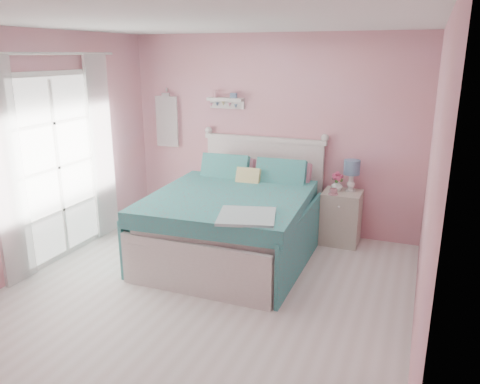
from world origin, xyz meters
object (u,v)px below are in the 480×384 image
Objects in this scene: table_lamp at (352,170)px; teacup at (333,192)px; bed at (235,222)px; nightstand at (341,217)px; vase at (337,185)px.

table_lamp is 0.37m from teacup.
bed is 1.27m from teacup.
bed is at bearing -142.78° from nightstand.
vase is 1.56× the size of teacup.
table_lamp is at bearing 39.76° from nightstand.
bed is 1.60m from table_lamp.
table_lamp is (1.20, 0.92, 0.54)m from bed.
table_lamp reaches higher than teacup.
teacup is (1.03, 0.69, 0.30)m from bed.
bed is 3.30× the size of nightstand.
teacup is at bearing -119.81° from nightstand.
bed is 5.59× the size of table_lamp.
bed is at bearing -142.60° from table_lamp.
table_lamp reaches higher than vase.
nightstand is 0.62m from table_lamp.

